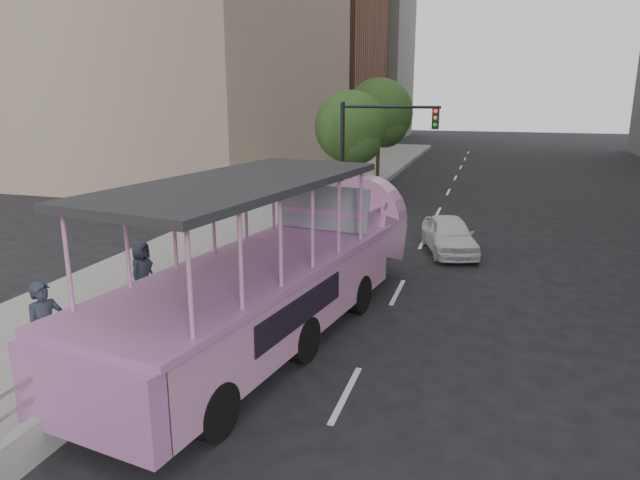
# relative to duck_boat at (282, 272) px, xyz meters

# --- Properties ---
(ground) EXTENTS (160.00, 160.00, 0.00)m
(ground) POSITION_rel_duck_boat_xyz_m (1.24, -0.59, -1.43)
(ground) COLOR black
(sidewalk) EXTENTS (5.50, 80.00, 0.30)m
(sidewalk) POSITION_rel_duck_boat_xyz_m (-4.51, 9.41, -1.28)
(sidewalk) COLOR gray
(sidewalk) RESTS_ON ground
(kerb_wall) EXTENTS (0.24, 30.00, 0.36)m
(kerb_wall) POSITION_rel_duck_boat_xyz_m (-1.88, 1.41, -0.95)
(kerb_wall) COLOR #A7A7A2
(kerb_wall) RESTS_ON sidewalk
(guardrail) EXTENTS (0.07, 22.00, 0.71)m
(guardrail) POSITION_rel_duck_boat_xyz_m (-1.88, 1.41, -0.29)
(guardrail) COLOR #B0B1B5
(guardrail) RESTS_ON kerb_wall
(duck_boat) EXTENTS (4.56, 11.89, 3.85)m
(duck_boat) POSITION_rel_duck_boat_xyz_m (0.00, 0.00, 0.00)
(duck_boat) COLOR black
(duck_boat) RESTS_ON ground
(car) EXTENTS (2.57, 4.10, 1.30)m
(car) POSITION_rel_duck_boat_xyz_m (3.29, 8.17, -0.78)
(car) COLOR white
(car) RESTS_ON ground
(pedestrian_near) EXTENTS (0.67, 0.82, 1.92)m
(pedestrian_near) POSITION_rel_duck_boat_xyz_m (-3.12, -4.13, -0.17)
(pedestrian_near) COLOR #252836
(pedestrian_near) RESTS_ON sidewalk
(pedestrian_far) EXTENTS (0.53, 0.81, 1.64)m
(pedestrian_far) POSITION_rel_duck_boat_xyz_m (-3.76, -0.13, -0.31)
(pedestrian_far) COLOR #252836
(pedestrian_far) RESTS_ON sidewalk
(parking_sign) EXTENTS (0.23, 0.62, 2.87)m
(parking_sign) POSITION_rel_duck_boat_xyz_m (-1.76, 6.71, 0.36)
(parking_sign) COLOR black
(parking_sign) RESTS_ON ground
(traffic_signal) EXTENTS (4.20, 0.32, 5.20)m
(traffic_signal) POSITION_rel_duck_boat_xyz_m (-0.46, 11.91, 2.07)
(traffic_signal) COLOR black
(traffic_signal) RESTS_ON ground
(street_tree_near) EXTENTS (3.52, 3.52, 5.72)m
(street_tree_near) POSITION_rel_duck_boat_xyz_m (-2.06, 15.34, 2.39)
(street_tree_near) COLOR #3B281B
(street_tree_near) RESTS_ON ground
(street_tree_far) EXTENTS (3.97, 3.97, 6.45)m
(street_tree_far) POSITION_rel_duck_boat_xyz_m (-1.86, 21.34, 2.88)
(street_tree_far) COLOR #3B281B
(street_tree_far) RESTS_ON ground
(midrise_brick) EXTENTS (18.00, 16.00, 26.00)m
(midrise_brick) POSITION_rel_duck_boat_xyz_m (-16.76, 47.41, 11.57)
(midrise_brick) COLOR brown
(midrise_brick) RESTS_ON ground
(midrise_stone_b) EXTENTS (16.00, 14.00, 20.00)m
(midrise_stone_b) POSITION_rel_duck_boat_xyz_m (-14.76, 63.41, 8.57)
(midrise_stone_b) COLOR slate
(midrise_stone_b) RESTS_ON ground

